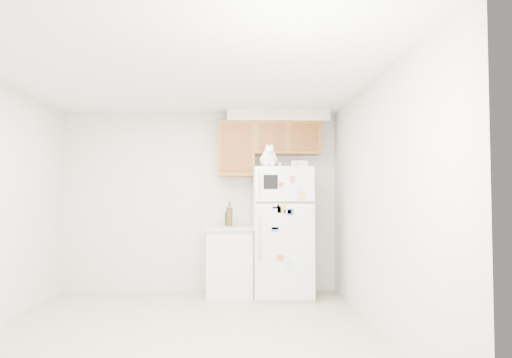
{
  "coord_description": "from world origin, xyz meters",
  "views": [
    {
      "loc": [
        0.52,
        -4.43,
        1.29
      ],
      "look_at": [
        0.76,
        1.55,
        1.55
      ],
      "focal_mm": 32.0,
      "sensor_mm": 36.0,
      "label": 1
    }
  ],
  "objects": [
    {
      "name": "cat",
      "position": [
        0.92,
        1.39,
        1.81
      ],
      "size": [
        0.28,
        0.41,
        0.29
      ],
      "color": "white",
      "rests_on": "refrigerator"
    },
    {
      "name": "ground_plane",
      "position": [
        0.0,
        0.0,
        -0.01
      ],
      "size": [
        3.8,
        4.0,
        0.01
      ],
      "primitive_type": "cube",
      "color": "#C4B096"
    },
    {
      "name": "base_counter",
      "position": [
        0.42,
        1.68,
        0.46
      ],
      "size": [
        0.64,
        0.64,
        0.92
      ],
      "color": "white",
      "rests_on": "ground_plane"
    },
    {
      "name": "room_shell",
      "position": [
        0.12,
        0.24,
        1.67
      ],
      "size": [
        3.84,
        4.04,
        2.52
      ],
      "color": "silver",
      "rests_on": "ground_plane"
    },
    {
      "name": "bottle_amber",
      "position": [
        0.41,
        1.79,
        1.09
      ],
      "size": [
        0.08,
        0.08,
        0.34
      ],
      "primitive_type": null,
      "color": "#593814",
      "rests_on": "base_counter"
    },
    {
      "name": "storage_box_back",
      "position": [
        1.34,
        1.65,
        1.75
      ],
      "size": [
        0.21,
        0.18,
        0.1
      ],
      "primitive_type": "cube",
      "rotation": [
        0.0,
        0.0,
        -0.36
      ],
      "color": "white",
      "rests_on": "refrigerator"
    },
    {
      "name": "bottle_green",
      "position": [
        0.37,
        1.82,
        1.05
      ],
      "size": [
        0.06,
        0.06,
        0.26
      ],
      "primitive_type": null,
      "color": "#19381E",
      "rests_on": "base_counter"
    },
    {
      "name": "storage_box_front",
      "position": [
        1.37,
        1.6,
        1.74
      ],
      "size": [
        0.16,
        0.13,
        0.09
      ],
      "primitive_type": "cube",
      "rotation": [
        0.0,
        0.0,
        0.11
      ],
      "color": "white",
      "rests_on": "refrigerator"
    },
    {
      "name": "refrigerator",
      "position": [
        1.11,
        1.61,
        0.85
      ],
      "size": [
        0.76,
        0.78,
        1.7
      ],
      "color": "white",
      "rests_on": "ground_plane"
    }
  ]
}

